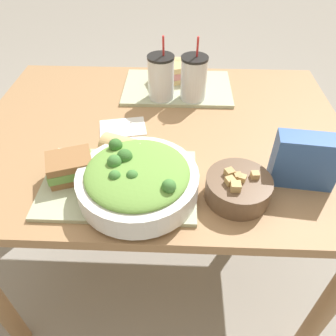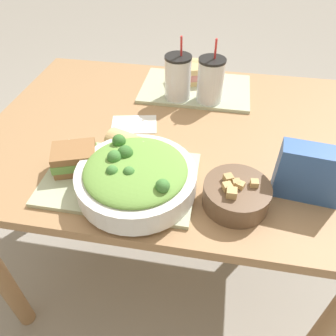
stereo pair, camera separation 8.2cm
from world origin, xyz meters
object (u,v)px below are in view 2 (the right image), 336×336
object	(u,v)px
drink_cup_dark	(178,79)
baguette_far	(202,68)
sandwich_near	(75,158)
sandwich_far	(190,74)
chip_bag	(310,173)
salad_bowl	(136,176)
drink_cup_red	(210,82)
baguette_near	(128,146)
soup_bowl	(236,194)
napkin_folded	(134,124)

from	to	relation	value
drink_cup_dark	baguette_far	bearing A→B (deg)	68.64
sandwich_near	sandwich_far	size ratio (longest dim) A/B	0.95
chip_bag	sandwich_near	bearing A→B (deg)	-171.98
salad_bowl	drink_cup_red	bearing A→B (deg)	72.83
salad_bowl	baguette_near	world-z (taller)	salad_bowl
salad_bowl	sandwich_far	world-z (taller)	salad_bowl
salad_bowl	chip_bag	world-z (taller)	chip_bag
baguette_near	chip_bag	bearing A→B (deg)	-77.64
baguette_near	chip_bag	size ratio (longest dim) A/B	0.80
soup_bowl	baguette_near	bearing A→B (deg)	158.10
sandwich_near	baguette_far	size ratio (longest dim) A/B	1.59
salad_bowl	baguette_far	distance (m)	0.64
sandwich_near	baguette_near	xyz separation A→B (m)	(0.13, 0.07, 0.00)
soup_bowl	baguette_far	world-z (taller)	baguette_far
napkin_folded	soup_bowl	bearing A→B (deg)	-41.09
baguette_far	salad_bowl	bearing A→B (deg)	168.16
drink_cup_red	chip_bag	world-z (taller)	drink_cup_red
sandwich_near	chip_bag	distance (m)	0.59
napkin_folded	chip_bag	bearing A→B (deg)	-24.30
baguette_near	sandwich_far	xyz separation A→B (m)	(0.11, 0.46, -0.00)
sandwich_far	chip_bag	xyz separation A→B (m)	(0.35, -0.52, 0.03)
soup_bowl	sandwich_far	size ratio (longest dim) A/B	1.09
soup_bowl	baguette_far	bearing A→B (deg)	103.03
baguette_far	baguette_near	bearing A→B (deg)	160.59
salad_bowl	drink_cup_red	world-z (taller)	drink_cup_red
soup_bowl	chip_bag	distance (m)	0.18
sandwich_near	baguette_near	world-z (taller)	baguette_near
sandwich_far	napkin_folded	size ratio (longest dim) A/B	0.91
sandwich_far	drink_cup_red	size ratio (longest dim) A/B	0.68
chip_bag	napkin_folded	size ratio (longest dim) A/B	1.01
sandwich_near	napkin_folded	world-z (taller)	sandwich_near
napkin_folded	drink_cup_red	bearing A→B (deg)	37.90
napkin_folded	baguette_near	bearing A→B (deg)	-79.91
chip_bag	napkin_folded	bearing A→B (deg)	162.17
soup_bowl	drink_cup_dark	bearing A→B (deg)	114.90
baguette_far	napkin_folded	distance (m)	0.39
salad_bowl	soup_bowl	world-z (taller)	salad_bowl
soup_bowl	drink_cup_red	world-z (taller)	drink_cup_red
soup_bowl	sandwich_near	xyz separation A→B (m)	(-0.42, 0.05, 0.01)
chip_bag	baguette_near	bearing A→B (deg)	179.37
salad_bowl	sandwich_near	world-z (taller)	salad_bowl
salad_bowl	soup_bowl	xyz separation A→B (m)	(0.25, 0.00, -0.02)
baguette_far	napkin_folded	size ratio (longest dim) A/B	0.54
drink_cup_red	salad_bowl	bearing A→B (deg)	-107.17
napkin_folded	drink_cup_dark	bearing A→B (deg)	56.95
salad_bowl	baguette_far	size ratio (longest dim) A/B	3.38
salad_bowl	sandwich_near	xyz separation A→B (m)	(-0.18, 0.05, -0.01)
baguette_near	drink_cup_red	world-z (taller)	drink_cup_red
sandwich_near	drink_cup_red	bearing A→B (deg)	32.59
soup_bowl	napkin_folded	distance (m)	0.44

